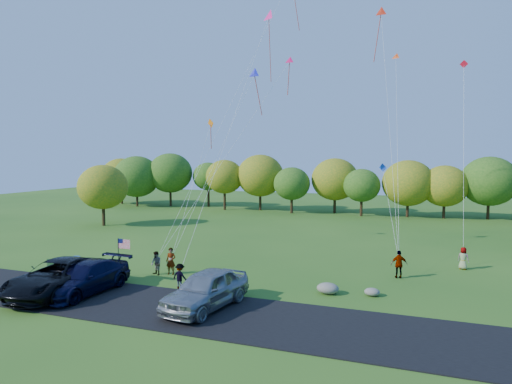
% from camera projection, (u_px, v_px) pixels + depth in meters
% --- Properties ---
extents(ground, '(140.00, 140.00, 0.00)m').
position_uv_depth(ground, '(207.00, 288.00, 27.61)').
color(ground, '#2A5819').
rests_on(ground, ground).
extents(asphalt_lane, '(44.00, 6.00, 0.06)m').
position_uv_depth(asphalt_lane, '(172.00, 308.00, 23.86)').
color(asphalt_lane, black).
rests_on(asphalt_lane, ground).
extents(treeline, '(77.06, 27.66, 7.91)m').
position_uv_depth(treeline, '(340.00, 181.00, 60.01)').
color(treeline, '#332212').
rests_on(treeline, ground).
extents(minivan_dark, '(3.90, 7.26, 1.94)m').
position_uv_depth(minivan_dark, '(58.00, 277.00, 26.18)').
color(minivan_dark, black).
rests_on(minivan_dark, asphalt_lane).
extents(minivan_navy, '(2.75, 6.22, 1.77)m').
position_uv_depth(minivan_navy, '(85.00, 278.00, 26.31)').
color(minivan_navy, black).
rests_on(minivan_navy, asphalt_lane).
extents(minivan_silver, '(3.17, 6.09, 1.98)m').
position_uv_depth(minivan_silver, '(206.00, 289.00, 23.72)').
color(minivan_silver, gray).
rests_on(minivan_silver, asphalt_lane).
extents(flyer_a, '(0.72, 0.53, 1.81)m').
position_uv_depth(flyer_a, '(171.00, 261.00, 30.65)').
color(flyer_a, '#4C4C59').
rests_on(flyer_a, ground).
extents(flyer_b, '(0.95, 0.87, 1.59)m').
position_uv_depth(flyer_b, '(156.00, 263.00, 30.51)').
color(flyer_b, '#4C4C59').
rests_on(flyer_b, ground).
extents(flyer_c, '(1.07, 0.71, 1.55)m').
position_uv_depth(flyer_c, '(180.00, 276.00, 27.27)').
color(flyer_c, '#4C4C59').
rests_on(flyer_c, ground).
extents(flyer_d, '(1.15, 0.71, 1.83)m').
position_uv_depth(flyer_d, '(399.00, 264.00, 29.71)').
color(flyer_d, '#4C4C59').
rests_on(flyer_d, ground).
extents(flyer_e, '(0.91, 0.78, 1.57)m').
position_uv_depth(flyer_e, '(463.00, 258.00, 32.02)').
color(flyer_e, '#4C4C59').
rests_on(flyer_e, ground).
extents(park_bench, '(1.88, 0.51, 1.04)m').
position_uv_depth(park_bench, '(59.00, 267.00, 30.47)').
color(park_bench, '#163D18').
rests_on(park_bench, ground).
extents(trash_barrel, '(0.66, 0.66, 0.98)m').
position_uv_depth(trash_barrel, '(75.00, 264.00, 31.63)').
color(trash_barrel, '#0A39A4').
rests_on(trash_barrel, ground).
extents(flag_assembly, '(0.95, 0.62, 2.58)m').
position_uv_depth(flag_assembly, '(122.00, 248.00, 29.84)').
color(flag_assembly, black).
rests_on(flag_assembly, ground).
extents(boulder_near, '(1.28, 1.00, 0.64)m').
position_uv_depth(boulder_near, '(328.00, 288.00, 26.38)').
color(boulder_near, '#9F9D8A').
rests_on(boulder_near, ground).
extents(boulder_far, '(0.87, 0.73, 0.45)m').
position_uv_depth(boulder_far, '(372.00, 292.00, 25.99)').
color(boulder_far, gray).
rests_on(boulder_far, ground).
extents(kites_aloft, '(21.11, 8.73, 18.87)m').
position_uv_depth(kites_aloft, '(303.00, 34.00, 39.16)').
color(kites_aloft, '#FF1C83').
rests_on(kites_aloft, ground).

